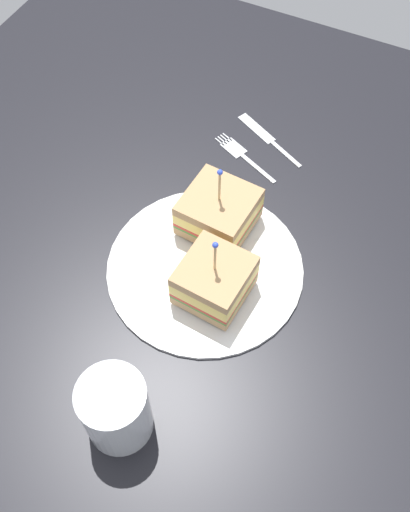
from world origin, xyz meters
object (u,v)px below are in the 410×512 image
plate (205,267)px  knife (266,136)px  sandwich_half_front (214,280)px  fork (240,153)px  sandwich_half_back (219,212)px  drink_glass (116,411)px

plate → knife: plate is taller
sandwich_half_front → knife: sandwich_half_front is taller
sandwich_half_front → plate: bearing=-47.6°
sandwich_half_front → fork: size_ratio=0.93×
plate → sandwich_half_back: 7.30cm
fork → knife: bearing=-114.8°
plate → knife: size_ratio=2.03×
drink_glass → fork: size_ratio=0.81×
plate → sandwich_half_back: (1.24, -6.48, 3.12)cm
fork → drink_glass: bearing=96.5°
sandwich_half_back → knife: 18.39cm
fork → plate: bearing=101.8°
sandwich_half_back → knife: (0.74, -18.05, -3.43)cm
sandwich_half_front → sandwich_half_back: 10.23cm
plate → knife: (1.98, -24.53, -0.31)cm
plate → drink_glass: 22.10cm
sandwich_half_back → knife: sandwich_half_back is taller
plate → fork: bearing=-78.2°
sandwich_half_back → fork: size_ratio=0.93×
drink_glass → fork: (4.71, -41.61, -4.04)cm
knife → plate: bearing=94.6°
plate → knife: bearing=-85.4°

